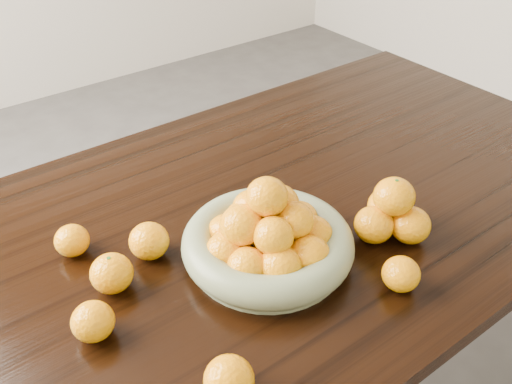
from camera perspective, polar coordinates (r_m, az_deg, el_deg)
dining_table at (r=1.33m, az=-0.83°, el=-5.71°), size 2.00×1.00×0.75m
fruit_bowl at (r=1.14m, az=1.28°, el=-4.60°), size 0.35×0.35×0.19m
orange_pyramid at (r=1.23m, az=13.38°, el=-2.03°), size 0.15×0.16×0.14m
loose_orange_0 at (r=1.12m, az=-14.24°, el=-7.88°), size 0.08×0.08×0.08m
loose_orange_1 at (r=1.04m, az=-16.00°, el=-12.33°), size 0.08×0.08×0.07m
loose_orange_2 at (r=1.12m, az=14.29°, el=-7.95°), size 0.07×0.07×0.07m
loose_orange_3 at (r=1.22m, az=-17.93°, el=-4.63°), size 0.07×0.07×0.07m
loose_orange_4 at (r=1.17m, az=-10.65°, el=-4.83°), size 0.08×0.08×0.08m
loose_orange_5 at (r=0.93m, az=-2.73°, el=-18.23°), size 0.08×0.08×0.07m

